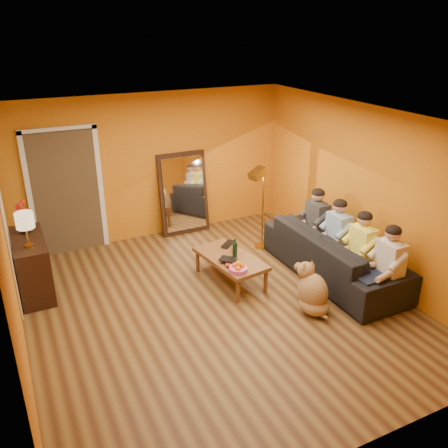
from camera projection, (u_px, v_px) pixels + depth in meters
name	position (u px, v px, depth m)	size (l,w,h in m)	color
room_shell	(205.00, 212.00, 6.45)	(5.00, 5.50, 2.60)	brown
white_accent	(2.00, 207.00, 6.60)	(0.02, 1.90, 2.58)	white
doorway_recess	(65.00, 191.00, 7.98)	(1.06, 0.30, 2.10)	#3F2D19
door_jamb_left	(30.00, 198.00, 7.65)	(0.08, 0.06, 2.20)	white
door_jamb_right	(101.00, 188.00, 8.11)	(0.08, 0.06, 2.20)	white
door_header	(57.00, 129.00, 7.46)	(1.22, 0.06, 0.08)	white
mirror_frame	(183.00, 193.00, 8.75)	(0.92, 0.06, 1.52)	black
mirror_glass	(184.00, 194.00, 8.72)	(0.78, 0.02, 1.36)	white
sideboard	(32.00, 265.00, 6.87)	(0.44, 1.18, 0.85)	black
table_lamp	(26.00, 230.00, 6.36)	(0.24, 0.24, 0.51)	beige
sofa	(334.00, 254.00, 7.32)	(1.00, 2.56, 0.75)	black
coffee_table	(230.00, 269.00, 7.22)	(0.62, 1.22, 0.42)	brown
floor_lamp	(263.00, 210.00, 8.11)	(0.30, 0.24, 1.44)	#B58D35
dog	(313.00, 288.00, 6.42)	(0.39, 0.61, 0.72)	#AC8B4D
person_far_left	(389.00, 267.00, 6.45)	(0.70, 0.44, 1.22)	beige
person_mid_left	(362.00, 250.00, 6.91)	(0.70, 0.44, 1.22)	#FCF454
person_mid_right	(338.00, 236.00, 7.36)	(0.70, 0.44, 1.22)	#87A8D2
person_far_right	(317.00, 224.00, 7.82)	(0.70, 0.44, 1.22)	#2F2F33
fruit_bowl	(238.00, 266.00, 6.69)	(0.26, 0.26, 0.16)	#D94C9B
wine_bottle	(235.00, 248.00, 7.05)	(0.07, 0.07, 0.31)	black
tumbler	(234.00, 249.00, 7.26)	(0.10, 0.10, 0.09)	#B27F3F
laptop	(231.00, 245.00, 7.49)	(0.32, 0.20, 0.03)	black
book_lower	(225.00, 264.00, 6.89)	(0.18, 0.25, 0.02)	black
book_mid	(226.00, 263.00, 6.90)	(0.16, 0.22, 0.02)	red
book_upper	(226.00, 262.00, 6.87)	(0.18, 0.25, 0.02)	black
vase	(25.00, 226.00, 6.87)	(0.19, 0.19, 0.20)	black
flowers	(21.00, 208.00, 6.77)	(0.17, 0.17, 0.51)	red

